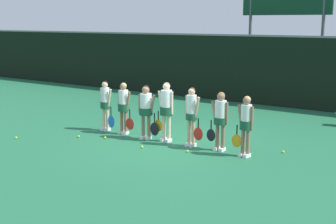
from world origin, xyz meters
name	(u,v)px	position (x,y,z in m)	size (l,w,h in m)	color
ground_plane	(167,142)	(0.00, 0.00, 0.00)	(140.00, 140.00, 0.00)	#216642
fence_windscreen	(268,70)	(0.00, 7.37, 1.48)	(60.00, 0.08, 2.94)	black
scoreboard	(286,10)	(-0.07, 9.32, 3.96)	(4.08, 0.15, 5.02)	#515156
player_0	(105,102)	(-2.48, 0.08, 0.94)	(0.60, 0.32, 1.62)	beige
player_1	(124,104)	(-1.69, 0.05, 0.95)	(0.65, 0.35, 1.63)	#8C664C
player_2	(146,107)	(-0.72, -0.07, 0.97)	(0.69, 0.40, 1.64)	#8C664C
player_3	(166,107)	(-0.07, 0.05, 1.04)	(0.67, 0.38, 1.76)	beige
player_4	(192,113)	(0.83, 0.01, 0.97)	(0.61, 0.32, 1.68)	tan
player_5	(220,116)	(1.70, 0.07, 0.96)	(0.64, 0.36, 1.63)	#8C664C
player_6	(246,122)	(2.53, -0.07, 0.93)	(0.62, 0.33, 1.61)	#8C664C
tennis_ball_0	(131,121)	(-2.60, 1.51, 0.03)	(0.07, 0.07, 0.07)	#CCE033
tennis_ball_1	(104,119)	(-3.61, 1.22, 0.04)	(0.07, 0.07, 0.07)	#CCE033
tennis_ball_2	(142,147)	(-0.20, -0.96, 0.03)	(0.07, 0.07, 0.07)	#CCE033
tennis_ball_3	(105,138)	(-1.77, -0.76, 0.04)	(0.07, 0.07, 0.07)	#CCE033
tennis_ball_4	(108,127)	(-2.71, 0.42, 0.03)	(0.06, 0.06, 0.06)	#CCE033
tennis_ball_5	(247,140)	(1.92, 1.37, 0.03)	(0.07, 0.07, 0.07)	#CCE033
tennis_ball_6	(79,136)	(-2.54, -1.10, 0.03)	(0.07, 0.07, 0.07)	#CCE033
tennis_ball_7	(283,152)	(3.25, 0.80, 0.04)	(0.07, 0.07, 0.07)	#CCE033
tennis_ball_8	(188,151)	(1.09, -0.61, 0.03)	(0.07, 0.07, 0.07)	#CCE033
tennis_ball_9	(16,138)	(-3.98, -2.30, 0.03)	(0.07, 0.07, 0.07)	#CCE033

